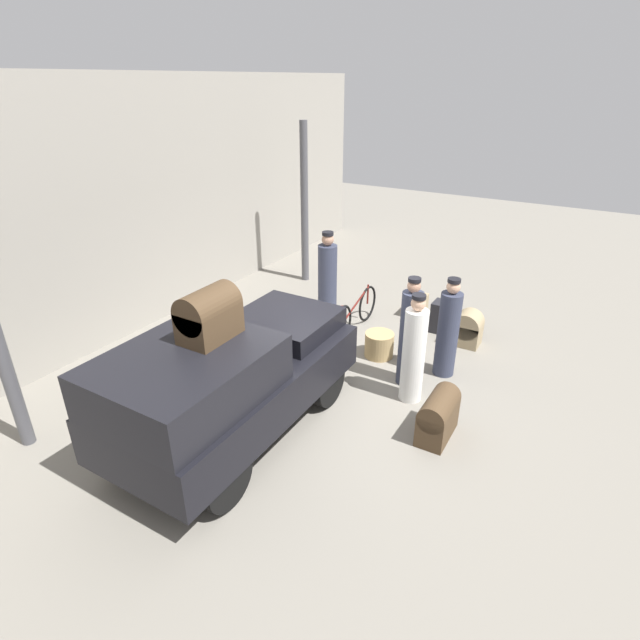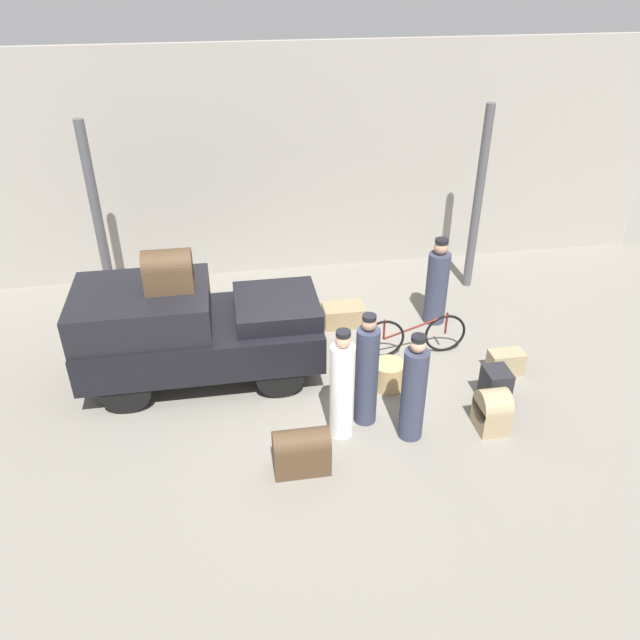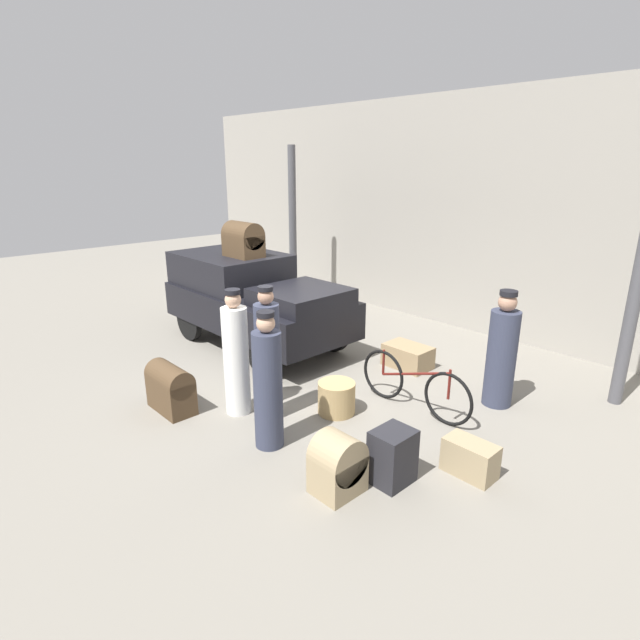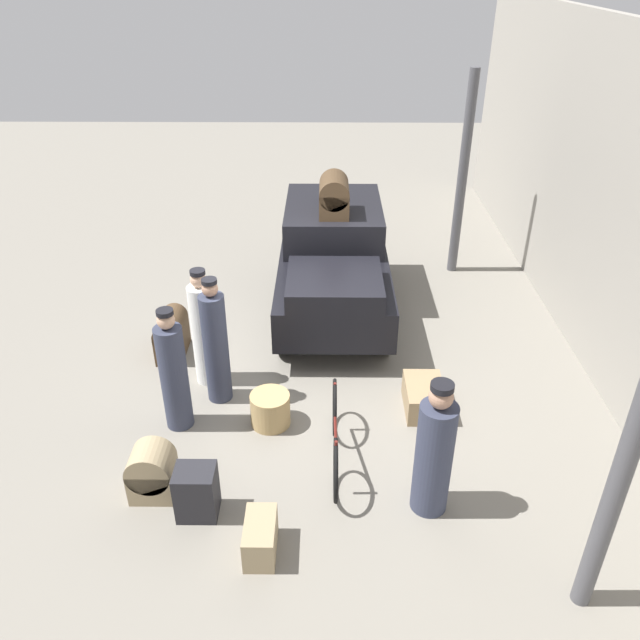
{
  "view_description": "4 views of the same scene",
  "coord_description": "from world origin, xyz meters",
  "px_view_note": "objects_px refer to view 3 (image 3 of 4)",
  "views": [
    {
      "loc": [
        -5.88,
        -3.39,
        4.38
      ],
      "look_at": [
        0.2,
        0.2,
        0.95
      ],
      "focal_mm": 28.0,
      "sensor_mm": 36.0,
      "label": 1
    },
    {
      "loc": [
        -1.17,
        -8.0,
        5.99
      ],
      "look_at": [
        0.2,
        0.2,
        0.95
      ],
      "focal_mm": 35.0,
      "sensor_mm": 36.0,
      "label": 2
    },
    {
      "loc": [
        5.43,
        -4.72,
        3.23
      ],
      "look_at": [
        0.2,
        0.2,
        0.95
      ],
      "focal_mm": 28.0,
      "sensor_mm": 36.0,
      "label": 3
    },
    {
      "loc": [
        7.34,
        0.27,
        5.19
      ],
      "look_at": [
        0.2,
        0.2,
        0.95
      ],
      "focal_mm": 35.0,
      "sensor_mm": 36.0,
      "label": 4
    }
  ],
  "objects_px": {
    "conductor_in_dark_uniform": "(268,386)",
    "suitcase_small_leather": "(408,356)",
    "truck": "(253,297)",
    "suitcase_black_upright": "(470,458)",
    "trunk_barrel_dark": "(338,465)",
    "trunk_on_truck_roof": "(243,240)",
    "porter_with_bicycle": "(502,354)",
    "trunk_umber_medium": "(170,387)",
    "trunk_large_brown": "(392,457)",
    "porter_standing_middle": "(236,357)",
    "bicycle": "(414,385)",
    "wicker_basket": "(337,398)",
    "porter_lifting_near_truck": "(268,358)"
  },
  "relations": [
    {
      "from": "truck",
      "to": "porter_lifting_near_truck",
      "type": "relative_size",
      "value": 2.07
    },
    {
      "from": "conductor_in_dark_uniform",
      "to": "suitcase_small_leather",
      "type": "height_order",
      "value": "conductor_in_dark_uniform"
    },
    {
      "from": "porter_with_bicycle",
      "to": "trunk_large_brown",
      "type": "height_order",
      "value": "porter_with_bicycle"
    },
    {
      "from": "trunk_large_brown",
      "to": "suitcase_small_leather",
      "type": "height_order",
      "value": "trunk_large_brown"
    },
    {
      "from": "conductor_in_dark_uniform",
      "to": "suitcase_small_leather",
      "type": "distance_m",
      "value": 3.2
    },
    {
      "from": "trunk_umber_medium",
      "to": "trunk_barrel_dark",
      "type": "relative_size",
      "value": 1.14
    },
    {
      "from": "truck",
      "to": "bicycle",
      "type": "relative_size",
      "value": 2.06
    },
    {
      "from": "conductor_in_dark_uniform",
      "to": "porter_standing_middle",
      "type": "bearing_deg",
      "value": 167.63
    },
    {
      "from": "bicycle",
      "to": "trunk_barrel_dark",
      "type": "height_order",
      "value": "bicycle"
    },
    {
      "from": "truck",
      "to": "trunk_on_truck_roof",
      "type": "distance_m",
      "value": 1.03
    },
    {
      "from": "conductor_in_dark_uniform",
      "to": "suitcase_small_leather",
      "type": "xyz_separation_m",
      "value": [
        -0.33,
        3.12,
        -0.58
      ]
    },
    {
      "from": "wicker_basket",
      "to": "conductor_in_dark_uniform",
      "type": "height_order",
      "value": "conductor_in_dark_uniform"
    },
    {
      "from": "porter_standing_middle",
      "to": "suitcase_small_leather",
      "type": "xyz_separation_m",
      "value": [
        0.62,
        2.92,
        -0.6
      ]
    },
    {
      "from": "wicker_basket",
      "to": "porter_standing_middle",
      "type": "bearing_deg",
      "value": -134.68
    },
    {
      "from": "porter_lifting_near_truck",
      "to": "trunk_on_truck_roof",
      "type": "bearing_deg",
      "value": 150.0
    },
    {
      "from": "wicker_basket",
      "to": "porter_standing_middle",
      "type": "height_order",
      "value": "porter_standing_middle"
    },
    {
      "from": "bicycle",
      "to": "trunk_barrel_dark",
      "type": "distance_m",
      "value": 2.07
    },
    {
      "from": "trunk_large_brown",
      "to": "suitcase_small_leather",
      "type": "relative_size",
      "value": 0.79
    },
    {
      "from": "porter_standing_middle",
      "to": "trunk_on_truck_roof",
      "type": "xyz_separation_m",
      "value": [
        -2.26,
        1.75,
        1.11
      ]
    },
    {
      "from": "trunk_umber_medium",
      "to": "suitcase_small_leather",
      "type": "bearing_deg",
      "value": 70.29
    },
    {
      "from": "porter_with_bicycle",
      "to": "trunk_large_brown",
      "type": "distance_m",
      "value": 2.51
    },
    {
      "from": "conductor_in_dark_uniform",
      "to": "suitcase_black_upright",
      "type": "xyz_separation_m",
      "value": [
        1.95,
        1.2,
        -0.57
      ]
    },
    {
      "from": "wicker_basket",
      "to": "suitcase_small_leather",
      "type": "bearing_deg",
      "value": 99.03
    },
    {
      "from": "trunk_umber_medium",
      "to": "trunk_on_truck_roof",
      "type": "relative_size",
      "value": 1.04
    },
    {
      "from": "porter_standing_middle",
      "to": "trunk_large_brown",
      "type": "xyz_separation_m",
      "value": [
        2.41,
        0.29,
        -0.49
      ]
    },
    {
      "from": "trunk_large_brown",
      "to": "trunk_on_truck_roof",
      "type": "xyz_separation_m",
      "value": [
        -4.67,
        1.47,
        1.6
      ]
    },
    {
      "from": "truck",
      "to": "porter_standing_middle",
      "type": "bearing_deg",
      "value": -40.6
    },
    {
      "from": "porter_lifting_near_truck",
      "to": "suitcase_small_leather",
      "type": "xyz_separation_m",
      "value": [
        0.22,
        2.7,
        -0.64
      ]
    },
    {
      "from": "suitcase_black_upright",
      "to": "trunk_umber_medium",
      "type": "height_order",
      "value": "trunk_umber_medium"
    },
    {
      "from": "porter_with_bicycle",
      "to": "trunk_barrel_dark",
      "type": "xyz_separation_m",
      "value": [
        -0.15,
        -3.0,
        -0.43
      ]
    },
    {
      "from": "truck",
      "to": "porter_standing_middle",
      "type": "distance_m",
      "value": 2.7
    },
    {
      "from": "trunk_barrel_dark",
      "to": "trunk_on_truck_roof",
      "type": "xyz_separation_m",
      "value": [
        -4.4,
        2.0,
        1.59
      ]
    },
    {
      "from": "porter_lifting_near_truck",
      "to": "suitcase_small_leather",
      "type": "relative_size",
      "value": 2.38
    },
    {
      "from": "trunk_large_brown",
      "to": "trunk_barrel_dark",
      "type": "relative_size",
      "value": 0.92
    },
    {
      "from": "conductor_in_dark_uniform",
      "to": "trunk_large_brown",
      "type": "distance_m",
      "value": 1.61
    },
    {
      "from": "trunk_barrel_dark",
      "to": "truck",
      "type": "bearing_deg",
      "value": 154.38
    },
    {
      "from": "porter_lifting_near_truck",
      "to": "conductor_in_dark_uniform",
      "type": "relative_size",
      "value": 1.07
    },
    {
      "from": "porter_with_bicycle",
      "to": "porter_standing_middle",
      "type": "xyz_separation_m",
      "value": [
        -2.28,
        -2.75,
        0.05
      ]
    },
    {
      "from": "wicker_basket",
      "to": "trunk_on_truck_roof",
      "type": "relative_size",
      "value": 0.71
    },
    {
      "from": "truck",
      "to": "suitcase_black_upright",
      "type": "distance_m",
      "value": 5.05
    },
    {
      "from": "bicycle",
      "to": "trunk_large_brown",
      "type": "relative_size",
      "value": 3.0
    },
    {
      "from": "porter_with_bicycle",
      "to": "trunk_umber_medium",
      "type": "bearing_deg",
      "value": -130.92
    },
    {
      "from": "trunk_umber_medium",
      "to": "bicycle",
      "type": "bearing_deg",
      "value": 46.7
    },
    {
      "from": "trunk_umber_medium",
      "to": "porter_with_bicycle",
      "type": "bearing_deg",
      "value": 49.08
    },
    {
      "from": "conductor_in_dark_uniform",
      "to": "suitcase_black_upright",
      "type": "relative_size",
      "value": 2.99
    },
    {
      "from": "bicycle",
      "to": "porter_lifting_near_truck",
      "type": "bearing_deg",
      "value": -128.07
    },
    {
      "from": "bicycle",
      "to": "porter_with_bicycle",
      "type": "xyz_separation_m",
      "value": [
        0.69,
        1.0,
        0.37
      ]
    },
    {
      "from": "wicker_basket",
      "to": "trunk_on_truck_roof",
      "type": "xyz_separation_m",
      "value": [
        -3.19,
        0.81,
        1.68
      ]
    },
    {
      "from": "trunk_large_brown",
      "to": "trunk_umber_medium",
      "type": "relative_size",
      "value": 0.8
    },
    {
      "from": "porter_with_bicycle",
      "to": "trunk_barrel_dark",
      "type": "height_order",
      "value": "porter_with_bicycle"
    }
  ]
}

